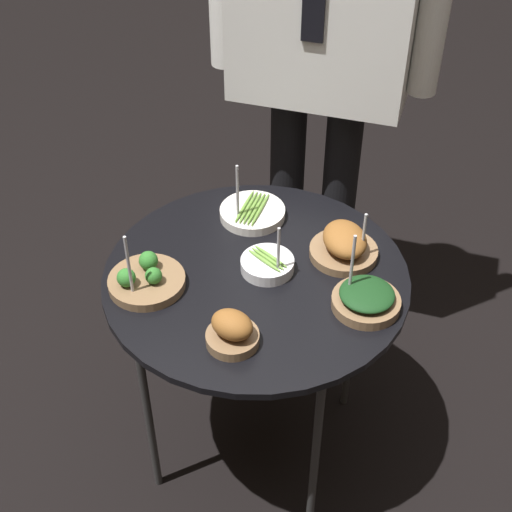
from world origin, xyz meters
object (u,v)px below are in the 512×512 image
bowl_roast_front_left (344,245)px  bowl_broccoli_back_right (146,279)px  serving_cart (256,286)px  bowl_roast_front_center (232,331)px  bowl_asparagus_mid_left (268,264)px  waiter_figure (324,11)px  bowl_asparagus_center (252,212)px  bowl_spinach_front_right (366,299)px

bowl_roast_front_left → bowl_broccoli_back_right: 0.46m
serving_cart → bowl_roast_front_center: bearing=-85.0°
bowl_roast_front_center → serving_cart: bearing=95.0°
bowl_roast_front_center → bowl_roast_front_left: 0.37m
serving_cart → bowl_asparagus_mid_left: (0.02, 0.02, 0.06)m
bowl_roast_front_center → waiter_figure: waiter_figure is taller
serving_cart → bowl_broccoli_back_right: 0.26m
serving_cart → waiter_figure: 0.71m
serving_cart → bowl_asparagus_center: bowl_asparagus_center is taller
bowl_roast_front_center → bowl_spinach_front_right: size_ratio=0.61×
bowl_asparagus_center → waiter_figure: size_ratio=0.10×
bowl_asparagus_center → bowl_broccoli_back_right: bowl_broccoli_back_right is taller
serving_cart → bowl_broccoli_back_right: bowl_broccoli_back_right is taller
bowl_roast_front_center → bowl_asparagus_center: bearing=102.4°
bowl_roast_front_center → bowl_roast_front_left: size_ratio=0.68×
bowl_asparagus_mid_left → bowl_asparagus_center: (-0.09, 0.18, -0.00)m
bowl_asparagus_center → bowl_broccoli_back_right: size_ratio=0.98×
bowl_asparagus_mid_left → bowl_asparagus_center: 0.20m
bowl_asparagus_center → bowl_roast_front_left: 0.26m
serving_cart → waiter_figure: size_ratio=0.43×
serving_cart → bowl_broccoli_back_right: size_ratio=4.06×
bowl_spinach_front_right → bowl_broccoli_back_right: bowl_spinach_front_right is taller
bowl_broccoli_back_right → waiter_figure: size_ratio=0.10×
bowl_broccoli_back_right → waiter_figure: (0.22, 0.67, 0.38)m
bowl_broccoli_back_right → waiter_figure: waiter_figure is taller
bowl_asparagus_center → bowl_roast_front_left: (0.25, -0.08, 0.02)m
bowl_asparagus_mid_left → bowl_broccoli_back_right: (-0.24, -0.13, 0.00)m
bowl_asparagus_mid_left → bowl_roast_front_left: size_ratio=0.87×
bowl_asparagus_center → bowl_asparagus_mid_left: bearing=-62.2°
bowl_roast_front_left → bowl_roast_front_center: bearing=-115.0°
bowl_roast_front_center → bowl_asparagus_center: bowl_asparagus_center is taller
bowl_spinach_front_right → waiter_figure: (-0.26, 0.59, 0.38)m
bowl_asparagus_mid_left → bowl_asparagus_center: bearing=117.8°
bowl_spinach_front_right → bowl_roast_front_center: bearing=-142.2°
bowl_asparagus_mid_left → bowl_asparagus_center: bowl_asparagus_center is taller
bowl_roast_front_center → bowl_spinach_front_right: bowl_spinach_front_right is taller
bowl_roast_front_center → bowl_asparagus_mid_left: bearing=89.4°
bowl_roast_front_center → bowl_broccoli_back_right: 0.26m
bowl_roast_front_center → bowl_spinach_front_right: 0.30m
bowl_spinach_front_right → serving_cart: bearing=172.8°
bowl_broccoli_back_right → bowl_spinach_front_right: bearing=9.8°
bowl_asparagus_mid_left → waiter_figure: 0.66m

